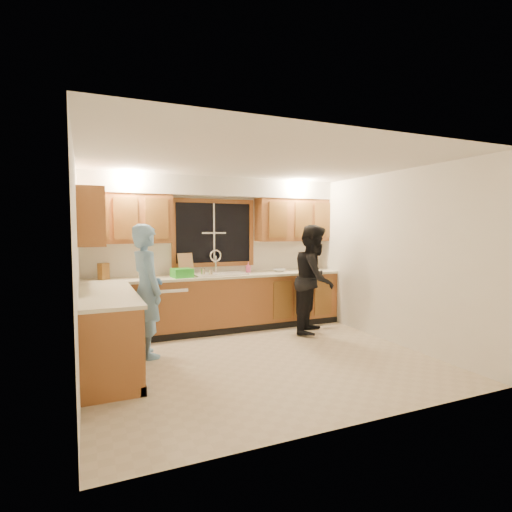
{
  "coord_description": "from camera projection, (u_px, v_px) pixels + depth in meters",
  "views": [
    {
      "loc": [
        -2.03,
        -4.59,
        1.68
      ],
      "look_at": [
        0.24,
        0.65,
        1.28
      ],
      "focal_mm": 28.0,
      "sensor_mm": 36.0,
      "label": 1
    }
  ],
  "objects": [
    {
      "name": "floor",
      "position": [
        259.0,
        359.0,
        5.12
      ],
      "size": [
        4.2,
        4.2,
        0.0
      ],
      "primitive_type": "plane",
      "color": "beige",
      "rests_on": "ground"
    },
    {
      "name": "ceiling",
      "position": [
        259.0,
        162.0,
        4.95
      ],
      "size": [
        4.2,
        4.2,
        0.0
      ],
      "primitive_type": "plane",
      "rotation": [
        3.14,
        0.0,
        0.0
      ],
      "color": "white"
    },
    {
      "name": "wall_back",
      "position": [
        214.0,
        254.0,
        6.77
      ],
      "size": [
        4.2,
        0.0,
        4.2
      ],
      "primitive_type": "plane",
      "rotation": [
        1.57,
        0.0,
        0.0
      ],
      "color": "white",
      "rests_on": "ground"
    },
    {
      "name": "wall_left",
      "position": [
        77.0,
        269.0,
        4.2
      ],
      "size": [
        0.0,
        3.8,
        3.8
      ],
      "primitive_type": "plane",
      "rotation": [
        1.57,
        0.0,
        1.57
      ],
      "color": "white",
      "rests_on": "ground"
    },
    {
      "name": "wall_right",
      "position": [
        389.0,
        257.0,
        5.87
      ],
      "size": [
        0.0,
        3.8,
        3.8
      ],
      "primitive_type": "plane",
      "rotation": [
        1.57,
        0.0,
        -1.57
      ],
      "color": "white",
      "rests_on": "ground"
    },
    {
      "name": "base_cabinets_back",
      "position": [
        220.0,
        304.0,
        6.56
      ],
      "size": [
        4.2,
        0.6,
        0.88
      ],
      "primitive_type": "cube",
      "color": "#9B5B2D",
      "rests_on": "ground"
    },
    {
      "name": "base_cabinets_left",
      "position": [
        108.0,
        334.0,
        4.7
      ],
      "size": [
        0.6,
        1.9,
        0.88
      ],
      "primitive_type": "cube",
      "color": "#9B5B2D",
      "rests_on": "ground"
    },
    {
      "name": "countertop_back",
      "position": [
        220.0,
        276.0,
        6.51
      ],
      "size": [
        4.2,
        0.63,
        0.04
      ],
      "primitive_type": "cube",
      "color": "#F0E9CA",
      "rests_on": "base_cabinets_back"
    },
    {
      "name": "countertop_left",
      "position": [
        108.0,
        295.0,
        4.67
      ],
      "size": [
        0.63,
        1.9,
        0.04
      ],
      "primitive_type": "cube",
      "color": "#F0E9CA",
      "rests_on": "base_cabinets_left"
    },
    {
      "name": "upper_cabinets_left",
      "position": [
        126.0,
        219.0,
        6.02
      ],
      "size": [
        1.35,
        0.33,
        0.75
      ],
      "primitive_type": "cube",
      "color": "#9B5B2D",
      "rests_on": "wall_back"
    },
    {
      "name": "upper_cabinets_right",
      "position": [
        293.0,
        220.0,
        7.15
      ],
      "size": [
        1.35,
        0.33,
        0.75
      ],
      "primitive_type": "cube",
      "color": "#9B5B2D",
      "rests_on": "wall_back"
    },
    {
      "name": "upper_cabinets_return",
      "position": [
        91.0,
        217.0,
        5.25
      ],
      "size": [
        0.33,
        0.9,
        0.75
      ],
      "primitive_type": "cube",
      "color": "#9B5B2D",
      "rests_on": "wall_left"
    },
    {
      "name": "soffit",
      "position": [
        217.0,
        187.0,
        6.54
      ],
      "size": [
        4.2,
        0.35,
        0.3
      ],
      "primitive_type": "cube",
      "color": "silver",
      "rests_on": "wall_back"
    },
    {
      "name": "window_frame",
      "position": [
        214.0,
        233.0,
        6.74
      ],
      "size": [
        1.44,
        0.03,
        1.14
      ],
      "color": "black",
      "rests_on": "wall_back"
    },
    {
      "name": "sink",
      "position": [
        219.0,
        278.0,
        6.53
      ],
      "size": [
        0.86,
        0.52,
        0.57
      ],
      "color": "silver",
      "rests_on": "countertop_back"
    },
    {
      "name": "dishwasher",
      "position": [
        168.0,
        310.0,
        6.21
      ],
      "size": [
        0.6,
        0.56,
        0.82
      ],
      "primitive_type": "cube",
      "color": "white",
      "rests_on": "floor"
    },
    {
      "name": "stove",
      "position": [
        111.0,
        346.0,
        4.18
      ],
      "size": [
        0.58,
        0.75,
        0.9
      ],
      "primitive_type": "cube",
      "color": "white",
      "rests_on": "floor"
    },
    {
      "name": "man",
      "position": [
        147.0,
        291.0,
        5.2
      ],
      "size": [
        0.53,
        0.7,
        1.74
      ],
      "primitive_type": "imported",
      "rotation": [
        0.0,
        0.0,
        1.77
      ],
      "color": "#6D9FCE",
      "rests_on": "floor"
    },
    {
      "name": "woman",
      "position": [
        314.0,
        279.0,
        6.41
      ],
      "size": [
        1.05,
        1.06,
        1.73
      ],
      "primitive_type": "imported",
      "rotation": [
        0.0,
        0.0,
        0.82
      ],
      "color": "black",
      "rests_on": "floor"
    },
    {
      "name": "knife_block",
      "position": [
        104.0,
        271.0,
        5.91
      ],
      "size": [
        0.17,
        0.17,
        0.24
      ],
      "primitive_type": "cube",
      "rotation": [
        0.0,
        0.0,
        0.64
      ],
      "color": "brown",
      "rests_on": "countertop_back"
    },
    {
      "name": "cutting_board",
      "position": [
        186.0,
        264.0,
        6.51
      ],
      "size": [
        0.28,
        0.16,
        0.35
      ],
      "primitive_type": "cube",
      "rotation": [
        -0.21,
        0.0,
        0.26
      ],
      "color": "tan",
      "rests_on": "countertop_back"
    },
    {
      "name": "dish_crate",
      "position": [
        182.0,
        273.0,
        6.17
      ],
      "size": [
        0.33,
        0.31,
        0.14
      ],
      "primitive_type": "cube",
      "rotation": [
        0.0,
        0.0,
        0.13
      ],
      "color": "green",
      "rests_on": "countertop_back"
    },
    {
      "name": "soap_bottle",
      "position": [
        248.0,
        267.0,
        6.87
      ],
      "size": [
        0.1,
        0.1,
        0.17
      ],
      "primitive_type": "imported",
      "rotation": [
        0.0,
        0.0,
        -0.3
      ],
      "color": "#E15592",
      "rests_on": "countertop_back"
    },
    {
      "name": "bowl",
      "position": [
        279.0,
        270.0,
        6.93
      ],
      "size": [
        0.22,
        0.22,
        0.05
      ],
      "primitive_type": "imported",
      "rotation": [
        0.0,
        0.0,
        -0.02
      ],
      "color": "silver",
      "rests_on": "countertop_back"
    },
    {
      "name": "can_left",
      "position": [
        203.0,
        272.0,
        6.29
      ],
      "size": [
        0.09,
        0.09,
        0.13
      ],
      "primitive_type": "cylinder",
      "rotation": [
        0.0,
        0.0,
        -0.41
      ],
      "color": "beige",
      "rests_on": "countertop_back"
    },
    {
      "name": "can_right",
      "position": [
        211.0,
        273.0,
        6.28
      ],
      "size": [
        0.07,
        0.07,
        0.11
      ],
      "primitive_type": "cylinder",
      "rotation": [
        0.0,
        0.0,
        -0.21
      ],
      "color": "beige",
      "rests_on": "countertop_back"
    }
  ]
}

